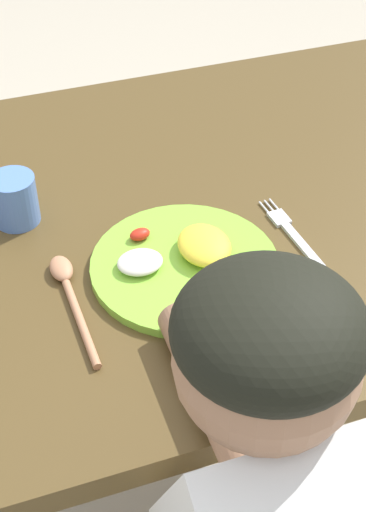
% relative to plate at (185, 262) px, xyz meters
% --- Properties ---
extents(ground_plane, '(8.00, 8.00, 0.00)m').
position_rel_plate_xyz_m(ground_plane, '(0.11, 0.14, -0.71)').
color(ground_plane, '#BAB099').
extents(dining_table, '(1.08, 0.87, 0.70)m').
position_rel_plate_xyz_m(dining_table, '(0.11, 0.14, -0.10)').
color(dining_table, '#503D1D').
rests_on(dining_table, ground_plane).
extents(plate, '(0.28, 0.28, 0.04)m').
position_rel_plate_xyz_m(plate, '(0.00, 0.00, 0.00)').
color(plate, '#85C83A').
rests_on(plate, dining_table).
extents(fork, '(0.03, 0.19, 0.01)m').
position_rel_plate_xyz_m(fork, '(0.18, 0.01, -0.01)').
color(fork, silver).
rests_on(fork, dining_table).
extents(spoon, '(0.03, 0.22, 0.02)m').
position_rel_plate_xyz_m(spoon, '(-0.17, 0.00, -0.00)').
color(spoon, tan).
rests_on(spoon, dining_table).
extents(drinking_cup, '(0.07, 0.07, 0.08)m').
position_rel_plate_xyz_m(drinking_cup, '(-0.21, 0.19, 0.03)').
color(drinking_cup, '#5580CE').
rests_on(drinking_cup, dining_table).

